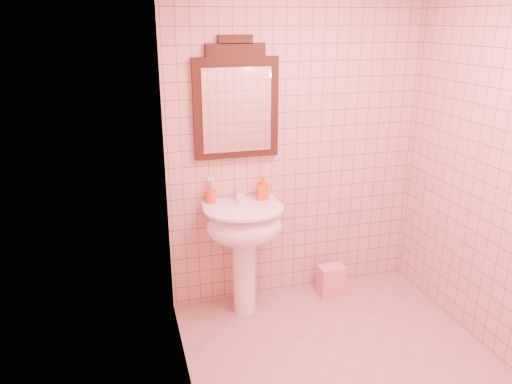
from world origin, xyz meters
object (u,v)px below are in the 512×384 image
object	(u,v)px
pedestal_sink	(244,233)
towel	(331,280)
soap_dispenser	(263,188)
mirror	(236,103)
toothbrush_cup	(211,196)

from	to	relation	value
pedestal_sink	towel	size ratio (longest dim) A/B	3.43
pedestal_sink	soap_dispenser	bearing A→B (deg)	35.98
mirror	soap_dispenser	xyz separation A→B (m)	(0.18, -0.07, -0.63)
mirror	towel	world-z (taller)	mirror
toothbrush_cup	mirror	bearing A→B (deg)	10.45
pedestal_sink	toothbrush_cup	world-z (taller)	toothbrush_cup
mirror	soap_dispenser	distance (m)	0.66
toothbrush_cup	towel	xyz separation A→B (m)	(0.96, -0.11, -0.79)
toothbrush_cup	soap_dispenser	world-z (taller)	soap_dispenser
mirror	towel	size ratio (longest dim) A/B	3.42
mirror	toothbrush_cup	xyz separation A→B (m)	(-0.21, -0.04, -0.67)
pedestal_sink	towel	bearing A→B (deg)	4.37
towel	pedestal_sink	bearing A→B (deg)	-175.63
pedestal_sink	mirror	distance (m)	0.94
pedestal_sink	towel	distance (m)	0.92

